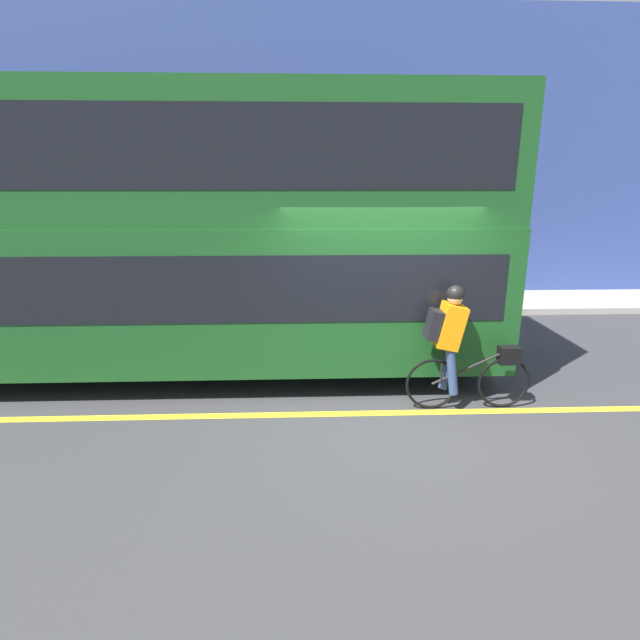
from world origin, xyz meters
name	(u,v)px	position (x,y,z in m)	size (l,w,h in m)	color
ground_plane	(381,408)	(0.00, 0.00, 0.00)	(80.00, 80.00, 0.00)	#38383A
road_center_line	(382,413)	(0.00, -0.14, 0.00)	(50.00, 0.14, 0.01)	yellow
sidewalk_curb	(344,303)	(0.00, 5.44, 0.07)	(60.00, 1.92, 0.13)	#A8A399
building_facade	(342,159)	(0.00, 6.55, 3.32)	(60.00, 0.30, 6.63)	#33478C
bus	(76,225)	(-4.18, 1.47, 2.20)	(11.98, 2.48, 3.96)	black
cyclist_on_bike	(458,344)	(0.93, -0.03, 0.86)	(1.59, 0.32, 1.60)	black
trash_bin	(241,285)	(-2.36, 5.34, 0.54)	(0.59, 0.59, 0.81)	#515156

